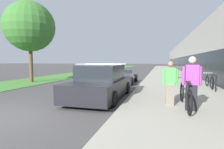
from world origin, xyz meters
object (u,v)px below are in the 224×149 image
object	(u,v)px
person_rider	(192,83)
person_bystander	(170,83)
vintage_roadster_curbside	(124,78)
parked_sedan_curbside	(102,83)
street_tree_near	(30,27)
cruiser_bike_nearest	(209,81)
tandem_bicycle	(185,96)
bike_rack_hoop	(214,81)

from	to	relation	value
person_rider	person_bystander	world-z (taller)	person_rider
person_rider	vintage_roadster_curbside	world-z (taller)	person_rider
person_rider	parked_sedan_curbside	bearing A→B (deg)	155.50
vintage_roadster_curbside	street_tree_near	bearing A→B (deg)	-169.02
cruiser_bike_nearest	street_tree_near	world-z (taller)	street_tree_near
person_bystander	vintage_roadster_curbside	xyz separation A→B (m)	(-2.97, 6.52, -0.48)
cruiser_bike_nearest	parked_sedan_curbside	bearing A→B (deg)	-143.94
cruiser_bike_nearest	vintage_roadster_curbside	size ratio (longest dim) A/B	0.39
tandem_bicycle	person_bystander	world-z (taller)	person_bystander
person_bystander	parked_sedan_curbside	world-z (taller)	person_bystander
tandem_bicycle	street_tree_near	xyz separation A→B (m)	(-10.52, 5.38, 3.77)
tandem_bicycle	street_tree_near	size ratio (longest dim) A/B	0.40
vintage_roadster_curbside	cruiser_bike_nearest	bearing A→B (deg)	-16.66
cruiser_bike_nearest	parked_sedan_curbside	xyz separation A→B (m)	(-5.30, -3.86, 0.18)
person_bystander	parked_sedan_curbside	xyz separation A→B (m)	(-2.86, 1.04, -0.23)
bike_rack_hoop	cruiser_bike_nearest	distance (m)	1.31
person_rider	cruiser_bike_nearest	distance (m)	5.76
vintage_roadster_curbside	street_tree_near	distance (m)	8.18
tandem_bicycle	parked_sedan_curbside	xyz separation A→B (m)	(-3.32, 1.27, 0.14)
parked_sedan_curbside	bike_rack_hoop	bearing A→B (deg)	26.27
parked_sedan_curbside	vintage_roadster_curbside	world-z (taller)	parked_sedan_curbside
person_rider	person_bystander	distance (m)	0.80
person_rider	street_tree_near	bearing A→B (deg)	151.91
cruiser_bike_nearest	tandem_bicycle	bearing A→B (deg)	-111.09
parked_sedan_curbside	vintage_roadster_curbside	distance (m)	5.49
parked_sedan_curbside	street_tree_near	distance (m)	9.04
bike_rack_hoop	street_tree_near	world-z (taller)	street_tree_near
bike_rack_hoop	vintage_roadster_curbside	world-z (taller)	bike_rack_hoop
cruiser_bike_nearest	street_tree_near	distance (m)	13.06
cruiser_bike_nearest	street_tree_near	bearing A→B (deg)	178.86
person_bystander	bike_rack_hoop	bearing A→B (deg)	56.99
bike_rack_hoop	person_rider	bearing A→B (deg)	-112.86
person_rider	vintage_roadster_curbside	xyz separation A→B (m)	(-3.57, 7.05, -0.55)
cruiser_bike_nearest	bike_rack_hoop	bearing A→B (deg)	-94.61
tandem_bicycle	person_rider	bearing A→B (deg)	-67.10
bike_rack_hoop	parked_sedan_curbside	size ratio (longest dim) A/B	0.19
bike_rack_hoop	street_tree_near	bearing A→B (deg)	172.90
person_bystander	cruiser_bike_nearest	xyz separation A→B (m)	(2.45, 4.90, -0.41)
person_rider	cruiser_bike_nearest	xyz separation A→B (m)	(1.85, 5.43, -0.48)
street_tree_near	parked_sedan_curbside	bearing A→B (deg)	-29.74
tandem_bicycle	bike_rack_hoop	distance (m)	4.27
tandem_bicycle	cruiser_bike_nearest	xyz separation A→B (m)	(1.98, 5.13, -0.04)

